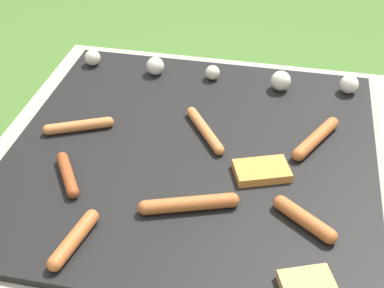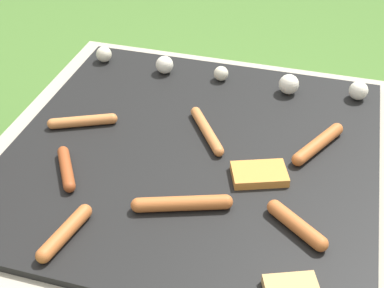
{
  "view_description": "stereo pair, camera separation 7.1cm",
  "coord_description": "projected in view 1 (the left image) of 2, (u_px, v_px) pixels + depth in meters",
  "views": [
    {
      "loc": [
        0.2,
        -0.95,
        1.21
      ],
      "look_at": [
        0.0,
        0.0,
        0.45
      ],
      "focal_mm": 50.0,
      "sensor_mm": 36.0,
      "label": 1
    },
    {
      "loc": [
        0.26,
        -0.93,
        1.21
      ],
      "look_at": [
        0.0,
        0.0,
        0.45
      ],
      "focal_mm": 50.0,
      "sensor_mm": 36.0,
      "label": 2
    }
  ],
  "objects": [
    {
      "name": "ground_plane",
      "position": [
        192.0,
        271.0,
        1.51
      ],
      "size": [
        14.0,
        14.0,
        0.0
      ],
      "primitive_type": "plane",
      "color": "#47702D"
    },
    {
      "name": "bread_slice_center",
      "position": [
        308.0,
        286.0,
        0.93
      ],
      "size": [
        0.11,
        0.1,
        0.02
      ],
      "color": "tan",
      "rests_on": "grill"
    },
    {
      "name": "grill",
      "position": [
        192.0,
        217.0,
        1.37
      ],
      "size": [
        0.95,
        0.95,
        0.43
      ],
      "color": "#A89E8C",
      "rests_on": "ground_plane"
    },
    {
      "name": "sausage_mid_right",
      "position": [
        316.0,
        138.0,
        1.25
      ],
      "size": [
        0.11,
        0.17,
        0.03
      ],
      "color": "#B7602D",
      "rests_on": "grill"
    },
    {
      "name": "bread_slice_left",
      "position": [
        262.0,
        171.0,
        1.17
      ],
      "size": [
        0.14,
        0.11,
        0.02
      ],
      "color": "#D18438",
      "rests_on": "grill"
    },
    {
      "name": "sausage_mid_left",
      "position": [
        79.0,
        126.0,
        1.3
      ],
      "size": [
        0.16,
        0.09,
        0.03
      ],
      "color": "#C6753D",
      "rests_on": "grill"
    },
    {
      "name": "sausage_front_center",
      "position": [
        74.0,
        239.0,
        1.01
      ],
      "size": [
        0.05,
        0.15,
        0.03
      ],
      "color": "#B7602D",
      "rests_on": "grill"
    },
    {
      "name": "sausage_front_left",
      "position": [
        205.0,
        130.0,
        1.28
      ],
      "size": [
        0.12,
        0.16,
        0.02
      ],
      "color": "#C6753D",
      "rests_on": "grill"
    },
    {
      "name": "sausage_back_right",
      "position": [
        304.0,
        219.0,
        1.05
      ],
      "size": [
        0.13,
        0.1,
        0.03
      ],
      "color": "#B7602D",
      "rests_on": "grill"
    },
    {
      "name": "sausage_front_right",
      "position": [
        189.0,
        204.0,
        1.08
      ],
      "size": [
        0.2,
        0.09,
        0.03
      ],
      "color": "#B7602D",
      "rests_on": "grill"
    },
    {
      "name": "sausage_back_left",
      "position": [
        67.0,
        174.0,
        1.15
      ],
      "size": [
        0.09,
        0.13,
        0.03
      ],
      "color": "#93421E",
      "rests_on": "grill"
    },
    {
      "name": "mushroom_row",
      "position": [
        226.0,
        73.0,
        1.47
      ],
      "size": [
        0.77,
        0.08,
        0.05
      ],
      "color": "beige",
      "rests_on": "grill"
    }
  ]
}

